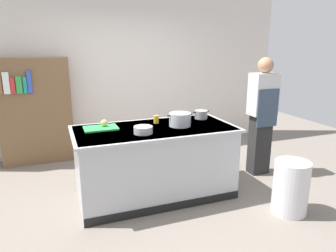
{
  "coord_description": "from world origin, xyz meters",
  "views": [
    {
      "loc": [
        -1.14,
        -3.47,
        1.88
      ],
      "look_at": [
        0.25,
        0.2,
        0.85
      ],
      "focal_mm": 32.95,
      "sensor_mm": 36.0,
      "label": 1
    }
  ],
  "objects_px": {
    "sauce_pan": "(201,115)",
    "bookshelf": "(36,111)",
    "onion": "(104,123)",
    "trash_bin": "(291,187)",
    "mixing_bowl": "(143,130)",
    "person_chef": "(262,114)",
    "juice_cup": "(156,119)",
    "stock_pot": "(180,119)"
  },
  "relations": [
    {
      "from": "sauce_pan",
      "to": "bookshelf",
      "type": "bearing_deg",
      "value": 144.24
    },
    {
      "from": "onion",
      "to": "sauce_pan",
      "type": "relative_size",
      "value": 0.36
    },
    {
      "from": "trash_bin",
      "to": "sauce_pan",
      "type": "bearing_deg",
      "value": 115.28
    },
    {
      "from": "bookshelf",
      "to": "mixing_bowl",
      "type": "bearing_deg",
      "value": -58.63
    },
    {
      "from": "onion",
      "to": "person_chef",
      "type": "relative_size",
      "value": 0.05
    },
    {
      "from": "mixing_bowl",
      "to": "trash_bin",
      "type": "distance_m",
      "value": 1.81
    },
    {
      "from": "trash_bin",
      "to": "juice_cup",
      "type": "bearing_deg",
      "value": 136.34
    },
    {
      "from": "onion",
      "to": "stock_pot",
      "type": "height_order",
      "value": "stock_pot"
    },
    {
      "from": "mixing_bowl",
      "to": "person_chef",
      "type": "relative_size",
      "value": 0.13
    },
    {
      "from": "trash_bin",
      "to": "person_chef",
      "type": "relative_size",
      "value": 0.36
    },
    {
      "from": "juice_cup",
      "to": "trash_bin",
      "type": "bearing_deg",
      "value": -43.66
    },
    {
      "from": "juice_cup",
      "to": "sauce_pan",
      "type": "bearing_deg",
      "value": 2.01
    },
    {
      "from": "stock_pot",
      "to": "person_chef",
      "type": "relative_size",
      "value": 0.2
    },
    {
      "from": "mixing_bowl",
      "to": "trash_bin",
      "type": "relative_size",
      "value": 0.35
    },
    {
      "from": "sauce_pan",
      "to": "juice_cup",
      "type": "bearing_deg",
      "value": -177.99
    },
    {
      "from": "juice_cup",
      "to": "trash_bin",
      "type": "height_order",
      "value": "juice_cup"
    },
    {
      "from": "mixing_bowl",
      "to": "juice_cup",
      "type": "bearing_deg",
      "value": 54.23
    },
    {
      "from": "trash_bin",
      "to": "onion",
      "type": "bearing_deg",
      "value": 148.49
    },
    {
      "from": "juice_cup",
      "to": "bookshelf",
      "type": "height_order",
      "value": "bookshelf"
    },
    {
      "from": "onion",
      "to": "mixing_bowl",
      "type": "height_order",
      "value": "onion"
    },
    {
      "from": "onion",
      "to": "bookshelf",
      "type": "bearing_deg",
      "value": 117.73
    },
    {
      "from": "onion",
      "to": "mixing_bowl",
      "type": "xyz_separation_m",
      "value": [
        0.38,
        -0.4,
        -0.02
      ]
    },
    {
      "from": "stock_pot",
      "to": "person_chef",
      "type": "distance_m",
      "value": 1.38
    },
    {
      "from": "onion",
      "to": "person_chef",
      "type": "distance_m",
      "value": 2.27
    },
    {
      "from": "mixing_bowl",
      "to": "sauce_pan",
      "type": "bearing_deg",
      "value": 24.25
    },
    {
      "from": "stock_pot",
      "to": "onion",
      "type": "bearing_deg",
      "value": 165.29
    },
    {
      "from": "stock_pot",
      "to": "sauce_pan",
      "type": "bearing_deg",
      "value": 31.93
    },
    {
      "from": "mixing_bowl",
      "to": "trash_bin",
      "type": "height_order",
      "value": "mixing_bowl"
    },
    {
      "from": "stock_pot",
      "to": "trash_bin",
      "type": "bearing_deg",
      "value": -43.01
    },
    {
      "from": "sauce_pan",
      "to": "trash_bin",
      "type": "distance_m",
      "value": 1.47
    },
    {
      "from": "trash_bin",
      "to": "bookshelf",
      "type": "xyz_separation_m",
      "value": [
        -2.73,
        2.75,
        0.54
      ]
    },
    {
      "from": "person_chef",
      "to": "bookshelf",
      "type": "height_order",
      "value": "person_chef"
    },
    {
      "from": "mixing_bowl",
      "to": "juice_cup",
      "type": "distance_m",
      "value": 0.5
    },
    {
      "from": "person_chef",
      "to": "bookshelf",
      "type": "xyz_separation_m",
      "value": [
        -3.1,
        1.66,
        -0.06
      ]
    },
    {
      "from": "stock_pot",
      "to": "bookshelf",
      "type": "xyz_separation_m",
      "value": [
        -1.74,
        1.83,
        -0.13
      ]
    },
    {
      "from": "trash_bin",
      "to": "bookshelf",
      "type": "relative_size",
      "value": 0.36
    },
    {
      "from": "juice_cup",
      "to": "trash_bin",
      "type": "xyz_separation_m",
      "value": [
        1.22,
        -1.17,
        -0.64
      ]
    },
    {
      "from": "juice_cup",
      "to": "person_chef",
      "type": "distance_m",
      "value": 1.6
    },
    {
      "from": "onion",
      "to": "stock_pot",
      "type": "relative_size",
      "value": 0.26
    },
    {
      "from": "juice_cup",
      "to": "mixing_bowl",
      "type": "bearing_deg",
      "value": -125.77
    },
    {
      "from": "onion",
      "to": "juice_cup",
      "type": "height_order",
      "value": "onion"
    },
    {
      "from": "onion",
      "to": "person_chef",
      "type": "height_order",
      "value": "person_chef"
    }
  ]
}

